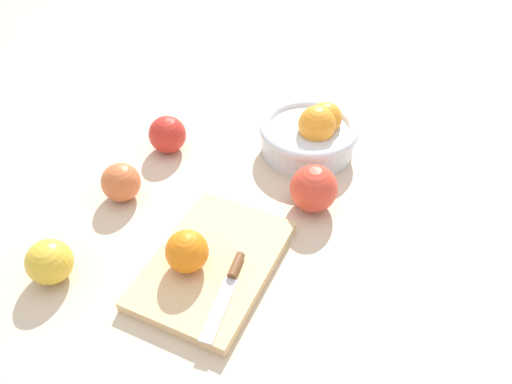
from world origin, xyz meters
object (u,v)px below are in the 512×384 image
object	(u,v)px
knife	(229,283)
apple_front_right	(121,182)
bowl	(311,133)
apple_front_right_2	(50,262)
apple_back_left	(314,188)
apple_front_left	(167,134)
cutting_board	(213,264)
orange_on_board	(187,251)

from	to	relation	value
knife	apple_front_right	bearing A→B (deg)	-117.05
bowl	apple_front_right_2	xyz separation A→B (m)	(0.44, -0.28, -0.01)
bowl	apple_front_right	bearing A→B (deg)	-48.43
apple_front_right	apple_back_left	bearing A→B (deg)	105.79
knife	apple_front_left	xyz separation A→B (m)	(-0.29, -0.25, 0.01)
cutting_board	apple_front_left	xyz separation A→B (m)	(-0.25, -0.21, 0.03)
cutting_board	apple_front_right	size ratio (longest dim) A/B	3.73
bowl	cutting_board	world-z (taller)	bowl
knife	apple_back_left	bearing A→B (deg)	163.56
apple_front_right_2	apple_back_left	bearing A→B (deg)	130.82
apple_back_left	apple_front_right	distance (m)	0.34
knife	apple_front_left	world-z (taller)	apple_front_left
apple_front_right	apple_front_left	bearing A→B (deg)	175.19
knife	apple_front_right	distance (m)	0.29
bowl	cutting_board	xyz separation A→B (m)	(0.34, -0.06, -0.03)
cutting_board	apple_front_right_2	size ratio (longest dim) A/B	3.69
knife	apple_front_right_2	size ratio (longest dim) A/B	2.22
orange_on_board	apple_back_left	distance (m)	0.25
apple_front_left	bowl	bearing A→B (deg)	109.46
cutting_board	apple_front_left	world-z (taller)	apple_front_left
apple_front_right	apple_front_left	xyz separation A→B (m)	(-0.15, 0.01, 0.00)
cutting_board	apple_back_left	distance (m)	0.22
bowl	apple_front_right	distance (m)	0.37
orange_on_board	apple_back_left	xyz separation A→B (m)	(-0.21, 0.14, -0.01)
cutting_board	apple_front_right	distance (m)	0.24
apple_front_right	apple_front_right_2	size ratio (longest dim) A/B	0.99
knife	apple_front_right	xyz separation A→B (m)	(-0.13, -0.26, 0.01)
apple_front_right_2	apple_front_left	xyz separation A→B (m)	(-0.35, 0.02, 0.00)
bowl	orange_on_board	distance (m)	0.38
apple_front_right_2	orange_on_board	bearing A→B (deg)	111.34
apple_front_right_2	apple_front_left	bearing A→B (deg)	176.99
knife	apple_front_right_2	world-z (taller)	apple_front_right_2
apple_back_left	apple_front_right	world-z (taller)	apple_back_left
apple_front_right_2	bowl	bearing A→B (deg)	147.24
bowl	apple_back_left	distance (m)	0.16
orange_on_board	apple_front_right_2	world-z (taller)	orange_on_board
cutting_board	bowl	bearing A→B (deg)	169.98
apple_front_right	apple_front_left	world-z (taller)	apple_front_left
apple_front_right	orange_on_board	bearing A→B (deg)	57.72
cutting_board	apple_front_left	size ratio (longest dim) A/B	3.51
bowl	cutting_board	distance (m)	0.35
cutting_board	apple_back_left	size ratio (longest dim) A/B	3.10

